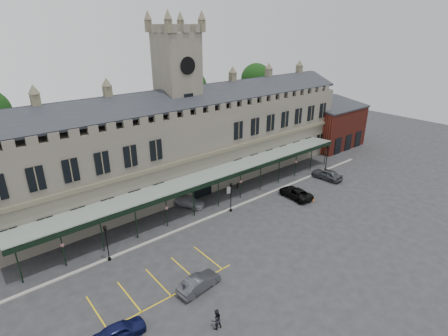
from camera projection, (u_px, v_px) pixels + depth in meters
ground at (255, 228)px, 42.46m from camera, size 140.00×140.00×0.00m
station_building at (181, 145)px, 51.35m from camera, size 60.00×10.36×17.30m
clock_tower at (179, 100)px, 48.89m from camera, size 5.60×5.60×24.80m
canopy at (217, 190)px, 46.87m from camera, size 50.00×4.10×4.30m
brick_annex at (332, 126)px, 70.17m from camera, size 12.40×8.36×9.23m
kerb at (226, 210)px, 46.36m from camera, size 60.00×0.40×0.12m
parking_markings at (161, 285)px, 33.14m from camera, size 16.00×6.00×0.01m
tree_behind_mid at (190, 88)px, 60.14m from camera, size 6.00×6.00×16.00m
tree_behind_right at (256, 80)px, 69.57m from camera, size 6.00×6.00×16.00m
lamp_post_left at (106, 240)px, 35.70m from camera, size 0.41×0.41×4.28m
lamp_post_mid at (231, 194)px, 45.37m from camera, size 0.40×0.40×4.21m
lamp_post_right at (327, 155)px, 58.29m from camera, size 0.43×0.43×4.60m
traffic_cone at (313, 198)px, 49.05m from camera, size 0.43×0.43×0.68m
sign_board at (229, 190)px, 50.95m from camera, size 0.63×0.18×1.09m
bollard_left at (192, 204)px, 47.23m from camera, size 0.15×0.15×0.82m
bollard_right at (238, 186)px, 52.59m from camera, size 0.16×0.16×0.91m
car_left_a at (120, 331)px, 27.35m from camera, size 4.12×1.94×1.36m
car_left_b at (199, 283)px, 32.37m from camera, size 4.54×2.02×1.45m
car_taxi at (187, 201)px, 47.47m from camera, size 4.00×5.06×1.37m
car_van at (295, 193)px, 49.72m from camera, size 2.75×5.35×1.45m
car_right_a at (327, 174)px, 55.65m from camera, size 2.36×5.05×1.67m
person_a at (184, 291)px, 31.24m from camera, size 0.71×0.63×1.64m
person_b at (216, 319)px, 28.09m from camera, size 0.95×0.76×1.86m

